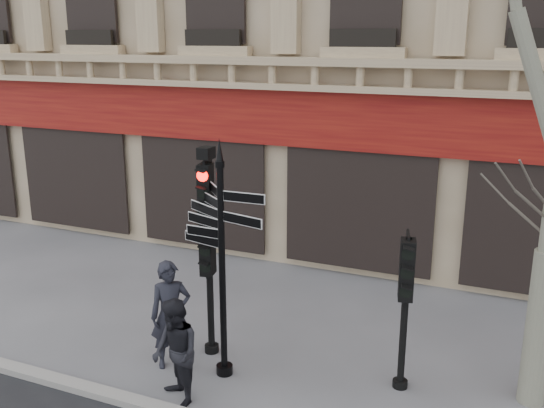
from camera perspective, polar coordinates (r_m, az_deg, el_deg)
The scene contains 6 objects.
ground at distance 10.15m, azimuth 0.09°, elevation -16.47°, with size 80.00×80.00×0.00m, color #555559.
fingerpost at distance 9.33m, azimuth -4.82°, elevation -1.61°, with size 2.15×2.15×3.93m.
traffic_signal_main at distance 10.14m, azimuth -6.03°, elevation -2.16°, with size 0.45×0.36×3.66m.
traffic_signal_secondary at distance 9.46m, azimuth 12.52°, elevation -7.53°, with size 0.47×0.39×2.49m.
pedestrian_a at distance 10.32m, azimuth -9.51°, elevation -10.25°, with size 0.68×0.44×1.86m, color black.
pedestrian_b at distance 9.37m, azimuth -9.08°, elevation -13.69°, with size 0.81×0.63×1.67m, color black.
Camera 1 is at (3.37, -7.92, 5.38)m, focal length 40.00 mm.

